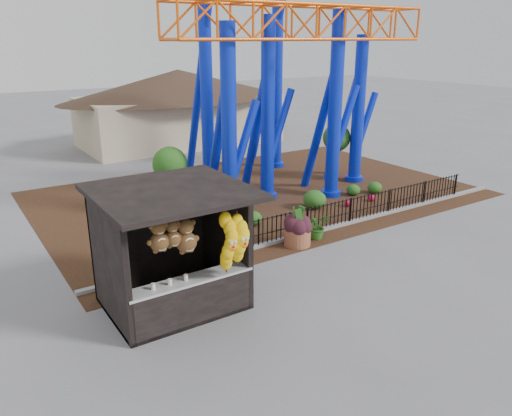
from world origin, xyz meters
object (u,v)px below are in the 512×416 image
terracotta_planter (297,237)px  prize_booth (176,253)px  roller_coaster (276,38)px  potted_plant (317,226)px

terracotta_planter → prize_booth: bearing=-162.3°
roller_coaster → terracotta_planter: bearing=-118.7°
roller_coaster → terracotta_planter: (-3.14, -5.74, -6.14)m
prize_booth → roller_coaster: roller_coaster is taller
terracotta_planter → potted_plant: size_ratio=0.95×
roller_coaster → prize_booth: bearing=-137.9°
prize_booth → terracotta_planter: size_ratio=4.05×
prize_booth → potted_plant: size_ratio=3.86×
prize_booth → roller_coaster: bearing=42.1°
prize_booth → potted_plant: bearing=16.0°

